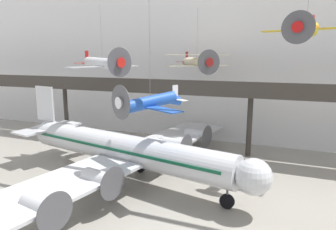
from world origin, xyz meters
TOP-DOWN VIEW (x-y plane):
  - hangar_back_wall at (0.00, 30.20)m, footprint 140.00×3.00m
  - mezzanine_walkway at (0.00, 22.27)m, footprint 110.00×3.20m
  - airliner_silver_main at (-11.69, 10.09)m, footprint 31.67×36.40m
  - suspended_plane_yellow_lowwing at (5.65, 17.41)m, footprint 8.59×7.18m
  - suspended_plane_blue_trainer at (-7.31, 7.96)m, footprint 8.08×7.20m
  - suspended_plane_cream_biplane at (-7.34, 23.08)m, footprint 7.56×7.51m
  - suspended_plane_silver_racer at (-17.81, 16.10)m, footprint 8.47×9.79m

SIDE VIEW (x-z plane):
  - airliner_silver_main at x=-11.69m, z-range -1.35..8.07m
  - mezzanine_walkway at x=0.00m, z-range 3.39..13.49m
  - suspended_plane_blue_trainer at x=-7.31m, z-range 3.21..14.73m
  - suspended_plane_silver_racer at x=-17.81m, z-range 7.85..16.64m
  - hangar_back_wall at x=0.00m, z-range 0.00..24.53m
  - suspended_plane_cream_biplane at x=-7.34m, z-range 8.13..16.75m
  - suspended_plane_yellow_lowwing at x=5.65m, z-range 13.41..18.71m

